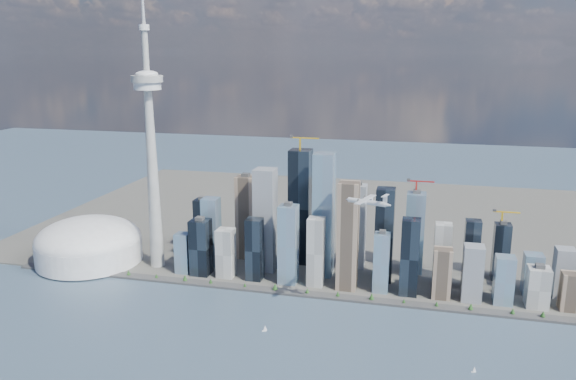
% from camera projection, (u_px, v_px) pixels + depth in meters
% --- Properties ---
extents(ground, '(4000.00, 4000.00, 0.00)m').
position_uv_depth(ground, '(263.00, 375.00, 716.92)').
color(ground, '#34475C').
rests_on(ground, ground).
extents(seawall, '(1100.00, 22.00, 4.00)m').
position_uv_depth(seawall, '(304.00, 294.00, 952.28)').
color(seawall, '#383838').
rests_on(seawall, ground).
extents(land, '(1400.00, 900.00, 3.00)m').
position_uv_depth(land, '(342.00, 220.00, 1376.90)').
color(land, '#4C4C47').
rests_on(land, ground).
extents(shoreline_trees, '(960.53, 7.20, 8.80)m').
position_uv_depth(shoreline_trees, '(304.00, 290.00, 950.66)').
color(shoreline_trees, '#3F2D1E').
rests_on(shoreline_trees, seawall).
extents(skyscraper_cluster, '(736.00, 142.00, 247.46)m').
position_uv_depth(skyscraper_cluster, '(347.00, 239.00, 1002.64)').
color(skyscraper_cluster, black).
rests_on(skyscraper_cluster, land).
extents(needle_tower, '(56.00, 56.00, 550.50)m').
position_uv_depth(needle_tower, '(151.00, 145.00, 1022.36)').
color(needle_tower, gray).
rests_on(needle_tower, land).
extents(dome_stadium, '(200.00, 200.00, 86.00)m').
position_uv_depth(dome_stadium, '(89.00, 243.00, 1092.07)').
color(dome_stadium, silver).
rests_on(dome_stadium, land).
extents(airplane, '(67.70, 60.44, 16.81)m').
position_uv_depth(airplane, '(368.00, 202.00, 793.88)').
color(airplane, silver).
rests_on(airplane, ground).
extents(sailboat_west, '(7.34, 4.34, 10.42)m').
position_uv_depth(sailboat_west, '(265.00, 329.00, 828.03)').
color(sailboat_west, white).
rests_on(sailboat_west, ground).
extents(sailboat_east, '(6.27, 3.44, 8.81)m').
position_uv_depth(sailboat_east, '(474.00, 370.00, 721.77)').
color(sailboat_east, white).
rests_on(sailboat_east, ground).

